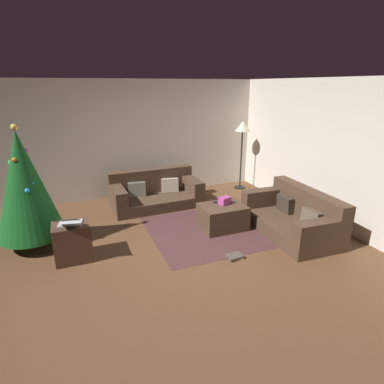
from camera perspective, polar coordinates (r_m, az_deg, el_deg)
ground_plane at (r=4.90m, az=-3.35°, el=-11.59°), size 6.40×6.40×0.00m
rear_partition at (r=7.37m, az=-11.47°, el=9.26°), size 6.40×0.12×2.60m
corner_partition at (r=6.11m, az=25.70°, el=5.85°), size 0.12×6.40×2.60m
couch_left at (r=6.85m, az=-6.74°, el=-0.08°), size 1.89×1.02×0.74m
couch_right at (r=5.83m, az=18.01°, el=-4.25°), size 1.03×1.86×0.76m
ottoman at (r=5.73m, az=5.53°, el=-4.48°), size 0.79×0.61×0.44m
gift_box at (r=5.70m, az=5.88°, el=-1.55°), size 0.24×0.20×0.13m
tv_remote at (r=5.75m, az=4.61°, el=-1.93°), size 0.12×0.16×0.02m
christmas_tree at (r=5.46m, az=-27.97°, el=1.12°), size 1.01×1.01×1.95m
side_table at (r=5.02m, az=-20.71°, el=-8.37°), size 0.52×0.44×0.57m
laptop at (r=4.83m, az=-21.31°, el=-5.11°), size 0.40×0.46×0.18m
book_stack at (r=4.90m, az=7.73°, el=-11.41°), size 0.25×0.22×0.05m
corner_lamp at (r=7.77m, az=9.10°, el=10.74°), size 0.36×0.36×1.66m
area_rug at (r=5.82m, az=5.47°, el=-6.42°), size 2.60×2.00×0.01m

